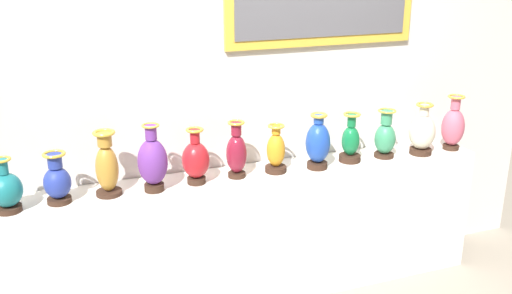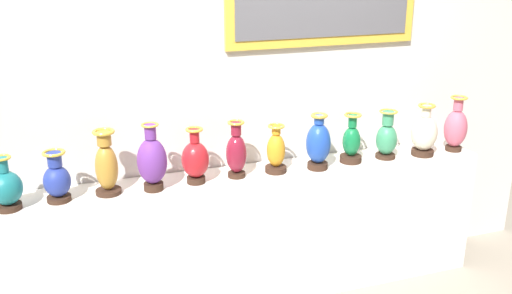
{
  "view_description": "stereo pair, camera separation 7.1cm",
  "coord_description": "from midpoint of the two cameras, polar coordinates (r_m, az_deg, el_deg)",
  "views": [
    {
      "loc": [
        -1.24,
        -3.31,
        2.31
      ],
      "look_at": [
        0.0,
        0.0,
        1.09
      ],
      "focal_mm": 40.7,
      "sensor_mm": 36.0,
      "label": 1
    },
    {
      "loc": [
        -1.18,
        -3.33,
        2.31
      ],
      "look_at": [
        0.0,
        0.0,
        1.09
      ],
      "focal_mm": 40.7,
      "sensor_mm": 36.0,
      "label": 2
    }
  ],
  "objects": [
    {
      "name": "ground_plane",
      "position": [
        4.22,
        -0.5,
        -14.19
      ],
      "size": [
        10.69,
        10.69,
        0.0
      ],
      "primitive_type": "plane",
      "color": "gray"
    },
    {
      "name": "display_shelf",
      "position": [
        3.99,
        -0.52,
        -8.69
      ],
      "size": [
        3.23,
        0.38,
        0.91
      ],
      "primitive_type": "cube",
      "color": "silver",
      "rests_on": "ground_plane"
    },
    {
      "name": "back_wall",
      "position": [
        3.88,
        -1.67,
        5.25
      ],
      "size": [
        4.69,
        0.14,
        2.76
      ],
      "color": "silver",
      "rests_on": "ground_plane"
    },
    {
      "name": "vase_teal",
      "position": [
        3.51,
        -23.88,
        -3.91
      ],
      "size": [
        0.18,
        0.18,
        0.32
      ],
      "color": "#382319",
      "rests_on": "display_shelf"
    },
    {
      "name": "vase_cobalt",
      "position": [
        3.52,
        -19.51,
        -3.18
      ],
      "size": [
        0.16,
        0.16,
        0.31
      ],
      "color": "#382319",
      "rests_on": "display_shelf"
    },
    {
      "name": "vase_ochre",
      "position": [
        3.53,
        -15.01,
        -1.86
      ],
      "size": [
        0.15,
        0.15,
        0.4
      ],
      "color": "#382319",
      "rests_on": "display_shelf"
    },
    {
      "name": "vase_violet",
      "position": [
        3.52,
        -10.69,
        -1.44
      ],
      "size": [
        0.18,
        0.18,
        0.42
      ],
      "color": "#382319",
      "rests_on": "display_shelf"
    },
    {
      "name": "vase_crimson",
      "position": [
        3.61,
        -6.51,
        -1.25
      ],
      "size": [
        0.17,
        0.17,
        0.36
      ],
      "color": "#382319",
      "rests_on": "display_shelf"
    },
    {
      "name": "vase_burgundy",
      "position": [
        3.69,
        -2.48,
        -0.57
      ],
      "size": [
        0.13,
        0.13,
        0.37
      ],
      "color": "#382319",
      "rests_on": "display_shelf"
    },
    {
      "name": "vase_amber",
      "position": [
        3.78,
        1.43,
        -0.46
      ],
      "size": [
        0.14,
        0.14,
        0.32
      ],
      "color": "#382319",
      "rests_on": "display_shelf"
    },
    {
      "name": "vase_sapphire",
      "position": [
        3.84,
        5.57,
        0.36
      ],
      "size": [
        0.16,
        0.16,
        0.38
      ],
      "color": "#382319",
      "rests_on": "display_shelf"
    },
    {
      "name": "vase_emerald",
      "position": [
        4.01,
        8.76,
        0.48
      ],
      "size": [
        0.15,
        0.15,
        0.34
      ],
      "color": "#382319",
      "rests_on": "display_shelf"
    },
    {
      "name": "vase_jade",
      "position": [
        4.14,
        12.09,
        0.95
      ],
      "size": [
        0.15,
        0.15,
        0.34
      ],
      "color": "#382319",
      "rests_on": "display_shelf"
    },
    {
      "name": "vase_ivory",
      "position": [
        4.26,
        15.56,
        1.37
      ],
      "size": [
        0.18,
        0.18,
        0.37
      ],
      "color": "#382319",
      "rests_on": "display_shelf"
    },
    {
      "name": "vase_rose",
      "position": [
        4.42,
        18.36,
        1.95
      ],
      "size": [
        0.16,
        0.16,
        0.4
      ],
      "color": "#382319",
      "rests_on": "display_shelf"
    }
  ]
}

